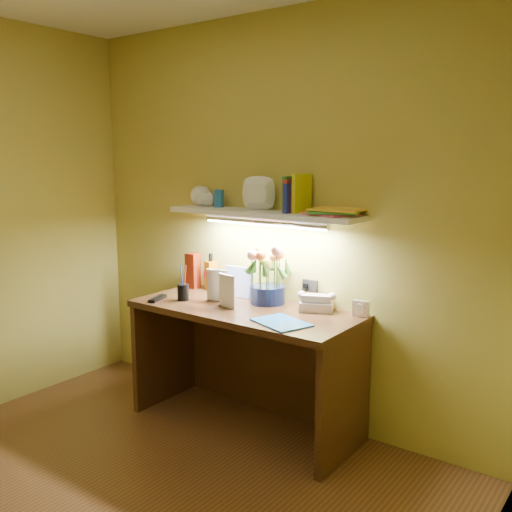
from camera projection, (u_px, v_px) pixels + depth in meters
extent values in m
cube|color=#3C2110|center=(245.00, 367.00, 3.47)|extent=(1.40, 0.60, 0.75)
cube|color=silver|center=(361.00, 308.00, 3.21)|extent=(0.10, 0.06, 0.09)
cube|color=#5F1606|center=(193.00, 271.00, 3.90)|extent=(0.08, 0.08, 0.24)
cylinder|color=black|center=(183.00, 287.00, 3.56)|extent=(0.07, 0.07, 0.17)
cube|color=black|center=(157.00, 298.00, 3.58)|extent=(0.10, 0.18, 0.02)
cube|color=#256CB9|center=(281.00, 322.00, 3.08)|extent=(0.35, 0.31, 0.01)
imported|color=beige|center=(207.00, 284.00, 3.57)|extent=(0.15, 0.05, 0.20)
imported|color=white|center=(219.00, 289.00, 3.44)|extent=(0.15, 0.05, 0.20)
cube|color=white|center=(262.00, 213.00, 3.45)|extent=(1.30, 0.25, 0.03)
imported|color=white|center=(193.00, 198.00, 3.78)|extent=(0.15, 0.15, 0.10)
imported|color=white|center=(198.00, 200.00, 3.73)|extent=(0.12, 0.12, 0.09)
imported|color=white|center=(257.00, 206.00, 3.46)|extent=(0.27, 0.27, 0.05)
cube|color=white|center=(203.00, 199.00, 3.78)|extent=(0.05, 0.05, 0.10)
cube|color=#256CB9|center=(219.00, 198.00, 3.69)|extent=(0.06, 0.05, 0.11)
cube|color=#B12827|center=(289.00, 196.00, 3.34)|extent=(0.06, 0.14, 0.19)
cube|color=#CCD31A|center=(302.00, 193.00, 3.30)|extent=(0.06, 0.14, 0.23)
cube|color=#1B28A2|center=(291.00, 198.00, 3.31)|extent=(0.04, 0.13, 0.17)
cube|color=#26873A|center=(288.00, 194.00, 3.36)|extent=(0.05, 0.14, 0.21)
cube|color=#B12827|center=(297.00, 198.00, 3.33)|extent=(0.03, 0.12, 0.17)
cube|color=#DD547A|center=(330.00, 214.00, 3.20)|extent=(0.33, 0.29, 0.01)
cube|color=green|center=(334.00, 212.00, 3.18)|extent=(0.32, 0.27, 0.01)
cube|color=yellow|center=(337.00, 210.00, 3.17)|extent=(0.30, 0.23, 0.01)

